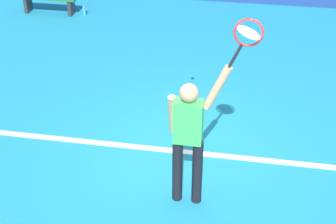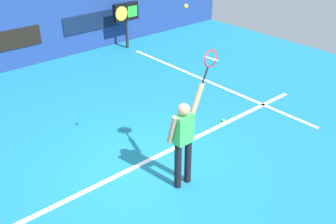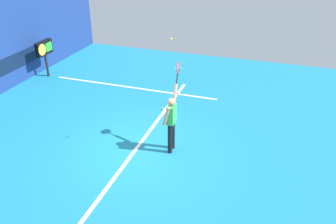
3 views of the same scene
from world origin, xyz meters
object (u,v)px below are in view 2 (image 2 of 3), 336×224
tennis_racket (210,60)px  scoreboard_clock (126,14)px  tennis_ball (186,6)px  tennis_player (183,138)px  spare_ball (223,120)px

tennis_racket → scoreboard_clock: 7.71m
tennis_racket → tennis_ball: size_ratio=9.15×
tennis_player → spare_ball: size_ratio=28.84×
tennis_racket → tennis_ball: tennis_ball is taller
tennis_player → scoreboard_clock: tennis_player is taller
tennis_racket → spare_ball: 3.09m
tennis_player → scoreboard_clock: 7.89m
tennis_player → tennis_racket: size_ratio=3.15×
tennis_player → tennis_racket: 1.43m
tennis_ball → spare_ball: size_ratio=1.00×
tennis_racket → scoreboard_clock: size_ratio=0.39×
tennis_ball → spare_ball: bearing=24.4°
scoreboard_clock → spare_ball: 6.14m
tennis_racket → tennis_ball: bearing=176.2°
tennis_player → tennis_ball: (0.02, 0.03, 2.31)m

